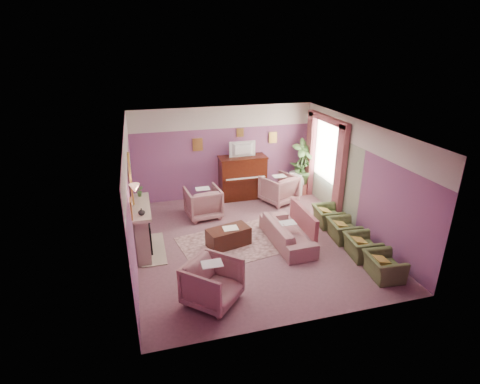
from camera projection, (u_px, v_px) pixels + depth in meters
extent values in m
cube|color=#7E555F|center=(252.00, 240.00, 9.23)|extent=(5.50, 6.00, 0.01)
cube|color=silver|center=(254.00, 128.00, 8.17)|extent=(5.50, 6.00, 0.01)
cube|color=#704981|center=(224.00, 153.00, 11.38)|extent=(5.50, 0.02, 2.80)
cube|color=#704981|center=(308.00, 253.00, 6.02)|extent=(5.50, 0.02, 2.80)
cube|color=#704981|center=(131.00, 200.00, 8.03)|extent=(0.02, 6.00, 2.80)
cube|color=#704981|center=(358.00, 177.00, 9.37)|extent=(0.02, 6.00, 2.80)
cube|color=silver|center=(223.00, 117.00, 10.96)|extent=(5.50, 0.01, 0.65)
cube|color=#9CAA8C|center=(331.00, 173.00, 10.65)|extent=(0.01, 3.00, 2.15)
cube|color=tan|center=(142.00, 230.00, 8.56)|extent=(0.30, 1.40, 1.10)
cube|color=black|center=(147.00, 235.00, 8.65)|extent=(0.18, 0.72, 0.68)
cube|color=orange|center=(150.00, 242.00, 8.72)|extent=(0.06, 0.54, 0.10)
cube|color=tan|center=(141.00, 207.00, 8.36)|extent=(0.40, 1.55, 0.07)
cube|color=tan|center=(153.00, 249.00, 8.82)|extent=(0.55, 1.50, 0.02)
ellipsoid|color=gold|center=(131.00, 179.00, 8.07)|extent=(0.04, 0.72, 1.20)
ellipsoid|color=white|center=(132.00, 179.00, 8.07)|extent=(0.01, 0.60, 1.06)
cone|color=#F0A882|center=(135.00, 188.00, 7.08)|extent=(0.20, 0.20, 0.16)
cube|color=#3C140A|center=(243.00, 178.00, 11.50)|extent=(1.40, 0.60, 1.30)
cube|color=#3C140A|center=(246.00, 179.00, 11.16)|extent=(1.30, 0.12, 0.06)
cube|color=white|center=(246.00, 178.00, 11.14)|extent=(1.20, 0.08, 0.02)
cube|color=#3C140A|center=(243.00, 157.00, 11.25)|extent=(1.45, 0.65, 0.04)
imported|color=black|center=(243.00, 148.00, 11.09)|extent=(0.80, 0.12, 0.48)
cube|color=gold|center=(198.00, 145.00, 11.03)|extent=(0.30, 0.03, 0.38)
cube|color=gold|center=(273.00, 137.00, 11.58)|extent=(0.26, 0.03, 0.34)
cube|color=gold|center=(240.00, 133.00, 11.24)|extent=(0.22, 0.03, 0.26)
cube|color=gold|center=(131.00, 209.00, 6.84)|extent=(0.03, 0.28, 0.36)
cube|color=beige|center=(328.00, 149.00, 10.63)|extent=(0.03, 1.40, 1.80)
cube|color=#954A51|center=(340.00, 173.00, 9.94)|extent=(0.16, 0.34, 2.60)
cube|color=#954A51|center=(310.00, 154.00, 11.58)|extent=(0.16, 0.34, 2.60)
cube|color=#954A51|center=(328.00, 119.00, 10.29)|extent=(0.16, 2.20, 0.16)
imported|color=#437236|center=(140.00, 191.00, 8.79)|extent=(0.16, 0.16, 0.28)
imported|color=silver|center=(141.00, 212.00, 7.87)|extent=(0.16, 0.16, 0.16)
cube|color=gray|center=(234.00, 243.00, 9.07)|extent=(2.79, 2.23, 0.01)
cube|color=#391B13|center=(228.00, 237.00, 8.92)|extent=(1.09, 0.73, 0.45)
cube|color=white|center=(230.00, 228.00, 8.84)|extent=(0.35, 0.28, 0.01)
imported|color=#A37475|center=(287.00, 229.00, 8.97)|extent=(0.63, 1.90, 0.77)
cube|color=#954A51|center=(303.00, 219.00, 8.98)|extent=(0.10, 1.44, 0.53)
imported|color=#A37475|center=(203.00, 201.00, 10.30)|extent=(0.90, 0.90, 0.94)
imported|color=#A37475|center=(279.00, 188.00, 11.23)|extent=(0.90, 0.90, 0.94)
imported|color=#A37475|center=(212.00, 281.00, 6.89)|extent=(0.90, 0.90, 0.94)
imported|color=#546536|center=(384.00, 263.00, 7.68)|extent=(0.54, 0.77, 0.67)
imported|color=#546536|center=(362.00, 244.00, 8.41)|extent=(0.54, 0.77, 0.67)
imported|color=#546536|center=(343.00, 227.00, 9.15)|extent=(0.54, 0.77, 0.67)
imported|color=#546536|center=(328.00, 213.00, 9.88)|extent=(0.54, 0.77, 0.67)
cylinder|color=white|center=(297.00, 183.00, 11.93)|extent=(0.52, 0.52, 0.70)
imported|color=#437236|center=(298.00, 167.00, 11.73)|extent=(0.30, 0.30, 0.34)
imported|color=#437236|center=(303.00, 169.00, 11.68)|extent=(0.16, 0.16, 0.28)
cylinder|color=#A6554C|center=(302.00, 189.00, 11.96)|extent=(0.34, 0.34, 0.34)
imported|color=#437236|center=(303.00, 162.00, 11.62)|extent=(0.76, 0.76, 1.44)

